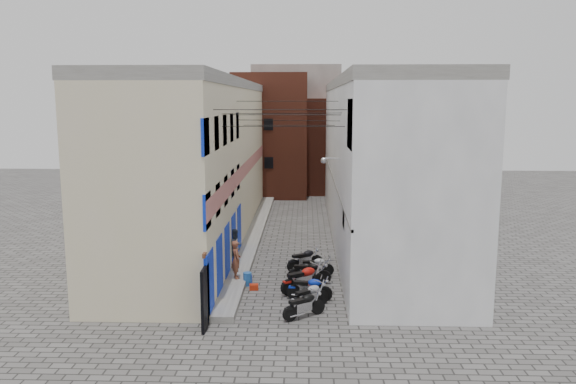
# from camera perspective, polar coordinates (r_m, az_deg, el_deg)

# --- Properties ---
(ground) EXTENTS (90.00, 90.00, 0.00)m
(ground) POSITION_cam_1_polar(r_m,az_deg,el_deg) (20.40, -0.95, -13.30)
(ground) COLOR #52504D
(ground) RESTS_ON ground
(plinth) EXTENTS (0.90, 26.00, 0.25)m
(plinth) POSITION_cam_1_polar(r_m,az_deg,el_deg) (32.87, -3.42, -4.30)
(plinth) COLOR slate
(plinth) RESTS_ON ground
(building_left) EXTENTS (5.10, 27.00, 9.00)m
(building_left) POSITION_cam_1_polar(r_m,az_deg,el_deg) (32.49, -8.66, 3.28)
(building_left) COLOR beige
(building_left) RESTS_ON ground
(building_right) EXTENTS (5.94, 26.00, 9.00)m
(building_right) POSITION_cam_1_polar(r_m,az_deg,el_deg) (32.24, 9.10, 3.23)
(building_right) COLOR silver
(building_right) RESTS_ON ground
(building_far_brick_left) EXTENTS (6.00, 6.00, 10.00)m
(building_far_brick_left) POSITION_cam_1_polar(r_m,az_deg,el_deg) (46.99, -1.73, 5.81)
(building_far_brick_left) COLOR brown
(building_far_brick_left) RESTS_ON ground
(building_far_brick_right) EXTENTS (5.00, 6.00, 8.00)m
(building_far_brick_right) POSITION_cam_1_polar(r_m,az_deg,el_deg) (49.01, 4.28, 4.76)
(building_far_brick_right) COLOR brown
(building_far_brick_right) RESTS_ON ground
(building_far_concrete) EXTENTS (8.00, 5.00, 11.00)m
(building_far_concrete) POSITION_cam_1_polar(r_m,az_deg,el_deg) (52.88, 0.85, 6.74)
(building_far_concrete) COLOR slate
(building_far_concrete) RESTS_ON ground
(far_shopfront) EXTENTS (2.00, 0.30, 2.40)m
(far_shopfront) POSITION_cam_1_polar(r_m,az_deg,el_deg) (44.52, 0.63, 0.71)
(far_shopfront) COLOR black
(far_shopfront) RESTS_ON ground
(overhead_wires) EXTENTS (5.80, 13.02, 1.32)m
(overhead_wires) POSITION_cam_1_polar(r_m,az_deg,el_deg) (26.49, -0.18, 7.74)
(overhead_wires) COLOR black
(overhead_wires) RESTS_ON ground
(motorcycle_a) EXTENTS (1.80, 1.49, 1.04)m
(motorcycle_a) POSITION_cam_1_polar(r_m,az_deg,el_deg) (20.80, 1.66, -11.30)
(motorcycle_a) COLOR black
(motorcycle_a) RESTS_ON ground
(motorcycle_b) EXTENTS (1.77, 1.61, 1.06)m
(motorcycle_b) POSITION_cam_1_polar(r_m,az_deg,el_deg) (21.70, 2.21, -10.40)
(motorcycle_b) COLOR #A1A1A6
(motorcycle_b) RESTS_ON ground
(motorcycle_c) EXTENTS (1.89, 0.78, 1.06)m
(motorcycle_c) POSITION_cam_1_polar(r_m,az_deg,el_deg) (22.55, 2.20, -9.62)
(motorcycle_c) COLOR #0C2AB9
(motorcycle_c) RESTS_ON ground
(motorcycle_d) EXTENTS (2.16, 1.77, 1.25)m
(motorcycle_d) POSITION_cam_1_polar(r_m,az_deg,el_deg) (23.37, 1.59, -8.69)
(motorcycle_d) COLOR #B3140C
(motorcycle_d) RESTS_ON ground
(motorcycle_e) EXTENTS (1.95, 0.81, 1.10)m
(motorcycle_e) POSITION_cam_1_polar(r_m,az_deg,el_deg) (24.53, 2.17, -8.00)
(motorcycle_e) COLOR black
(motorcycle_e) RESTS_ON ground
(motorcycle_f) EXTENTS (1.72, 0.64, 0.98)m
(motorcycle_f) POSITION_cam_1_polar(r_m,az_deg,el_deg) (25.57, 2.80, -7.43)
(motorcycle_f) COLOR #ABACB0
(motorcycle_f) RESTS_ON ground
(motorcycle_g) EXTENTS (1.93, 1.61, 1.12)m
(motorcycle_g) POSITION_cam_1_polar(r_m,az_deg,el_deg) (26.37, 1.73, -6.74)
(motorcycle_g) COLOR black
(motorcycle_g) RESTS_ON ground
(person_a) EXTENTS (0.58, 0.70, 1.66)m
(person_a) POSITION_cam_1_polar(r_m,az_deg,el_deg) (24.40, -5.30, -6.84)
(person_a) COLOR brown
(person_a) RESTS_ON plinth
(person_b) EXTENTS (0.93, 1.01, 1.67)m
(person_b) POSITION_cam_1_polar(r_m,az_deg,el_deg) (26.46, -5.37, -5.54)
(person_b) COLOR #374053
(person_b) RESTS_ON plinth
(water_jug_near) EXTENTS (0.47, 0.47, 0.57)m
(water_jug_near) POSITION_cam_1_polar(r_m,az_deg,el_deg) (24.36, -4.15, -8.80)
(water_jug_near) COLOR #2461B5
(water_jug_near) RESTS_ON ground
(water_jug_far) EXTENTS (0.33, 0.33, 0.46)m
(water_jug_far) POSITION_cam_1_polar(r_m,az_deg,el_deg) (24.40, -4.00, -8.90)
(water_jug_far) COLOR blue
(water_jug_far) RESTS_ON ground
(red_crate) EXTENTS (0.39, 0.31, 0.23)m
(red_crate) POSITION_cam_1_polar(r_m,az_deg,el_deg) (23.87, -3.49, -9.61)
(red_crate) COLOR #B5260C
(red_crate) RESTS_ON ground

